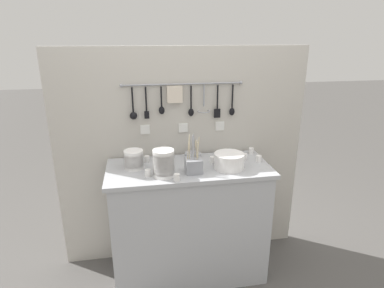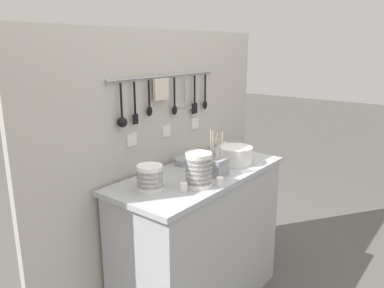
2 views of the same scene
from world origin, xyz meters
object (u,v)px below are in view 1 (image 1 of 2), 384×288
at_px(bowl_stack_nested_right, 134,159).
at_px(cup_by_caddy, 198,161).
at_px(cup_centre, 148,173).
at_px(cup_beside_plates, 213,160).
at_px(cutlery_caddy, 194,165).
at_px(cup_back_left, 147,159).
at_px(cup_front_right, 259,159).
at_px(steel_mixing_bowl, 193,155).
at_px(cup_edge_near, 220,156).
at_px(bowl_stack_short_front, 164,163).
at_px(cup_back_right, 244,157).
at_px(plate_stack, 229,161).
at_px(cup_mid_row, 177,177).
at_px(cup_front_left, 251,151).

distance_m(bowl_stack_nested_right, cup_by_caddy, 0.47).
bearing_deg(cup_centre, cup_beside_plates, 18.35).
bearing_deg(cutlery_caddy, cup_back_left, 141.79).
bearing_deg(cup_front_right, steel_mixing_bowl, 161.12).
bearing_deg(cup_edge_near, bowl_stack_short_front, -152.28).
bearing_deg(cup_back_right, cup_beside_plates, -175.64).
bearing_deg(bowl_stack_nested_right, steel_mixing_bowl, 16.25).
distance_m(plate_stack, cup_back_left, 0.61).
relative_size(cup_edge_near, cup_mid_row, 1.00).
relative_size(cup_front_right, cup_edge_near, 1.00).
bearing_deg(steel_mixing_bowl, bowl_stack_nested_right, -163.75).
relative_size(bowl_stack_nested_right, plate_stack, 0.63).
bearing_deg(cup_back_left, cup_beside_plates, -11.52).
relative_size(bowl_stack_nested_right, cup_front_left, 2.83).
bearing_deg(bowl_stack_short_front, plate_stack, 7.00).
height_order(cup_back_left, cup_mid_row, same).
distance_m(cup_centre, cup_by_caddy, 0.41).
bearing_deg(steel_mixing_bowl, cup_mid_row, -114.22).
height_order(bowl_stack_short_front, cup_back_right, bowl_stack_short_front).
height_order(steel_mixing_bowl, cup_back_right, cup_back_right).
bearing_deg(bowl_stack_nested_right, cup_edge_near, 6.05).
bearing_deg(cup_front_right, cup_back_left, 170.67).
xyz_separation_m(cup_front_right, cup_back_right, (-0.09, 0.06, 0.00)).
bearing_deg(cup_mid_row, steel_mixing_bowl, 65.78).
distance_m(cup_back_left, cup_back_right, 0.73).
bearing_deg(cup_mid_row, cup_back_left, 116.24).
relative_size(bowl_stack_nested_right, bowl_stack_short_front, 0.72).
relative_size(cup_back_left, cup_by_caddy, 1.00).
height_order(cup_beside_plates, cup_edge_near, same).
bearing_deg(steel_mixing_bowl, bowl_stack_short_front, -129.83).
bearing_deg(cutlery_caddy, cup_front_left, 28.43).
xyz_separation_m(cup_front_right, cup_by_caddy, (-0.45, 0.04, 0.00)).
bearing_deg(cup_beside_plates, cup_edge_near, 39.45).
height_order(cup_centre, cup_mid_row, same).
distance_m(cutlery_caddy, cup_back_right, 0.45).
height_order(bowl_stack_nested_right, plate_stack, bowl_stack_nested_right).
height_order(cup_front_right, cup_mid_row, same).
distance_m(bowl_stack_short_front, plate_stack, 0.47).
xyz_separation_m(plate_stack, cup_front_left, (0.26, 0.25, -0.03)).
xyz_separation_m(bowl_stack_short_front, cup_front_left, (0.72, 0.31, -0.07)).
xyz_separation_m(steel_mixing_bowl, cup_back_right, (0.38, -0.10, 0.00)).
relative_size(cutlery_caddy, cup_back_right, 5.62).
relative_size(cup_beside_plates, cup_edge_near, 1.00).
bearing_deg(cup_front_left, cup_edge_near, -165.43).
bearing_deg(cup_back_left, bowl_stack_nested_right, -132.09).
bearing_deg(cup_beside_plates, cup_centre, -161.65).
bearing_deg(cup_mid_row, bowl_stack_short_front, 130.49).
bearing_deg(cup_front_left, steel_mixing_bowl, -178.84).
distance_m(cup_beside_plates, cup_mid_row, 0.40).
bearing_deg(cup_edge_near, cup_front_right, -20.49).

